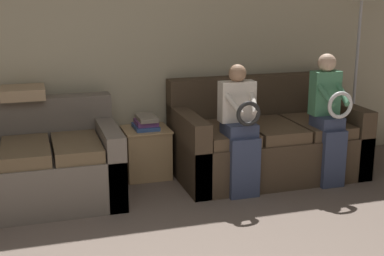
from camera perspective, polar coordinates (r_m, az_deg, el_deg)
wall_back at (r=5.29m, az=-10.71°, el=8.51°), size 7.77×0.06×2.55m
couch_main at (r=5.41m, az=7.79°, el=-1.44°), size 1.81×0.99×0.94m
couch_side at (r=4.88m, az=-17.18°, el=-3.99°), size 1.58×0.96×0.86m
child_left_seated at (r=4.78m, az=5.17°, el=0.30°), size 0.33×0.37×1.17m
child_right_seated at (r=5.17m, az=14.38°, el=1.54°), size 0.27×0.37×1.23m
side_shelf at (r=5.31m, az=-4.88°, el=-2.53°), size 0.45×0.43×0.49m
book_stack at (r=5.24m, az=-4.93°, el=0.60°), size 0.23×0.31×0.13m
floor_lamp at (r=5.95m, az=17.53°, el=11.51°), size 0.27×0.27×1.91m
throw_pillow at (r=5.06m, az=-17.58°, el=3.63°), size 0.38×0.38×0.10m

